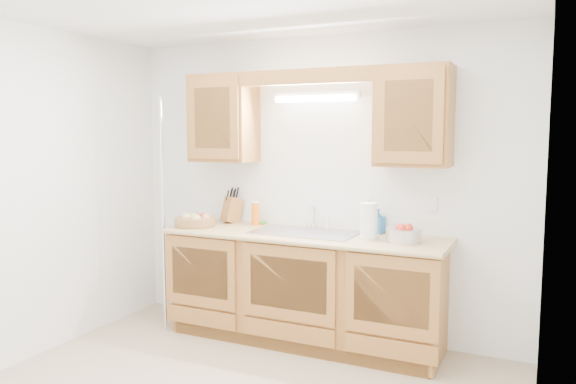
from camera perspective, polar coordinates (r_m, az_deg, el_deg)
The scene contains 17 objects.
room at distance 3.42m, azimuth -6.33°, elevation -1.65°, with size 3.52×3.50×2.50m.
base_cabinets at distance 4.63m, azimuth 1.67°, elevation -9.77°, with size 2.20×0.60×0.86m, color #A0662E.
countertop at distance 4.52m, azimuth 1.61°, elevation -4.45°, with size 2.30×0.63×0.04m, color tan.
upper_cabinet_left at distance 4.96m, azimuth -6.54°, elevation 7.43°, with size 0.55×0.33×0.75m, color #A0662E.
upper_cabinet_right at distance 4.33m, azimuth 12.68°, elevation 7.50°, with size 0.55×0.33×0.75m, color #A0662E.
valance at distance 4.47m, azimuth 1.69°, elevation 11.65°, with size 2.20×0.05×0.12m, color #A0662E.
fluorescent_fixture at distance 4.66m, azimuth 2.81°, elevation 9.65°, with size 0.76×0.08×0.08m.
sink at distance 4.55m, azimuth 1.72°, elevation -5.05°, with size 0.84×0.46×0.36m.
wire_shelf_pole at distance 4.90m, azimuth -12.58°, elevation -2.35°, with size 0.03×0.03×2.00m, color silver.
outlet_plate at distance 4.49m, azimuth 14.40°, elevation -1.22°, with size 0.08×0.01×0.12m, color white.
fruit_basket at distance 4.92m, azimuth -9.43°, elevation -2.85°, with size 0.36×0.36×0.11m.
knife_block at distance 5.06m, azimuth -5.73°, elevation -1.77°, with size 0.18×0.21×0.33m.
orange_canister at distance 4.90m, azimuth -3.33°, elevation -2.16°, with size 0.07×0.07×0.21m.
soap_bottle at distance 4.56m, azimuth 9.15°, elevation -2.93°, with size 0.09×0.09×0.20m, color #246AB4.
sponge at distance 4.97m, azimuth -2.92°, elevation -3.14°, with size 0.12×0.08×0.02m.
paper_towel at distance 4.31m, azimuth 8.23°, elevation -2.93°, with size 0.16×0.16×0.33m.
apple_bowl at distance 4.24m, azimuth 11.69°, elevation -4.19°, with size 0.35×0.35×0.14m.
Camera 1 is at (1.77, -2.89, 1.71)m, focal length 35.00 mm.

